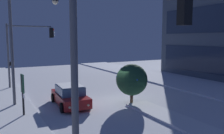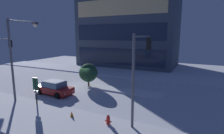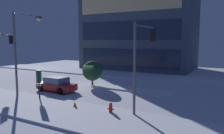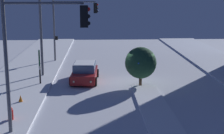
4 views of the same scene
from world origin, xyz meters
The scene contains 11 objects.
ground centered at (0.00, 0.00, 0.00)m, with size 52.00×52.00×0.00m, color silver.
curb_strip_near centered at (0.00, -9.03, 0.07)m, with size 52.00×5.20×0.14m, color silver.
curb_strip_far centered at (0.00, 9.03, 0.07)m, with size 52.00×5.20×0.14m, color silver.
median_strip centered at (5.43, 0.36, 0.07)m, with size 9.00×1.80×0.14m, color silver.
car_near centered at (-1.09, -3.98, 0.71)m, with size 4.39×2.22×1.49m.
traffic_light_corner_near_right centered at (9.13, -5.72, 4.48)m, with size 0.32×4.02×6.48m.
street_lamp_arched centered at (-2.78, -6.56, 5.14)m, with size 0.57×3.47×7.87m.
fire_hydrant centered at (7.48, -7.62, 0.40)m, with size 0.48×0.26×0.83m.
parking_info_sign centered at (-0.04, -7.27, 1.68)m, with size 0.55×0.13×2.65m.
decorated_tree_median centered at (0.61, 0.17, 1.77)m, with size 2.32×2.31×2.93m.
construction_cone centered at (4.36, -7.78, 0.28)m, with size 0.36×0.36×0.55m, color orange.
Camera 2 is at (12.95, -18.05, 6.33)m, focal length 28.63 mm.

